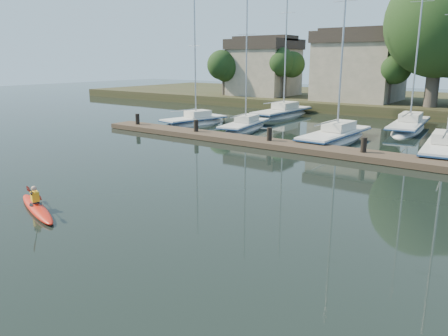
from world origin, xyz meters
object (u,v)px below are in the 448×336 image
Objects in this scene: dock at (313,149)px; sailboat_3 at (444,158)px; sailboat_1 at (244,131)px; sailboat_2 at (335,143)px; kayak at (37,207)px; sailboat_5 at (282,118)px; sailboat_6 at (408,132)px; sailboat_0 at (194,126)px.

sailboat_3 is at bearing 31.02° from dock.
sailboat_1 is at bearing 170.29° from sailboat_3.
sailboat_2 reaches higher than sailboat_1.
kayak is 0.26× the size of sailboat_2.
kayak is 0.12× the size of dock.
sailboat_1 is at bearing -79.41° from sailboat_5.
sailboat_5 is 12.06m from sailboat_6.
kayak is 0.35× the size of sailboat_0.
dock is 2.08× the size of sailboat_5.
sailboat_2 is at bearing 99.12° from kayak.
sailboat_6 is (15.41, 7.80, -0.01)m from sailboat_0.
sailboat_1 is 0.92× the size of sailboat_3.
sailboat_1 is 7.72m from sailboat_2.
sailboat_5 is at bearing 120.04° from kayak.
dock is at bearing -105.96° from sailboat_6.
sailboat_3 is (14.55, -1.01, -0.03)m from sailboat_1.
sailboat_3 is at bearing -2.28° from sailboat_2.
sailboat_2 is 6.87m from sailboat_3.
sailboat_0 is 0.69× the size of sailboat_5.
sailboat_5 is (-5.99, 29.18, -0.36)m from kayak.
sailboat_1 is at bearing 178.00° from sailboat_2.
sailboat_0 is 0.83× the size of sailboat_3.
sailboat_0 reaches higher than kayak.
dock is 13.88m from sailboat_0.
sailboat_2 is (3.25, 19.82, -0.35)m from kayak.
sailboat_0 is (-13.08, 4.63, -0.39)m from dock.
sailboat_0 is 9.72m from sailboat_5.
sailboat_6 is at bearing -5.45° from sailboat_5.
kayak is at bearing -53.65° from sailboat_0.
sailboat_0 is at bearing 172.02° from sailboat_3.
sailboat_5 reaches higher than dock.
sailboat_3 is (6.85, -0.49, -0.01)m from sailboat_2.
dock is 9.48m from sailboat_1.
sailboat_5 is at bearing 136.47° from sailboat_2.
sailboat_6 is at bearing 38.09° from sailboat_0.
dock is at bearing 95.09° from kayak.
sailboat_5 is (-1.54, 8.85, -0.04)m from sailboat_1.
sailboat_0 is at bearing -179.38° from sailboat_2.
sailboat_6 is (10.45, 7.55, -0.02)m from sailboat_1.
sailboat_6 reaches higher than dock.
sailboat_1 is 8.98m from sailboat_5.
sailboat_0 is 17.27m from sailboat_6.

